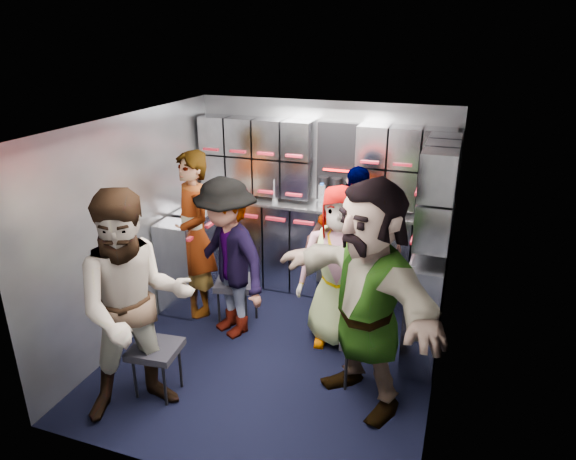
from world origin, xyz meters
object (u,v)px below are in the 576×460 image
(attendant_arc_a, at_px, (135,307))
(attendant_arc_e, at_px, (367,297))
(attendant_arc_b, at_px, (227,259))
(jump_seat_mid_right, at_px, (355,276))
(attendant_arc_c, at_px, (339,267))
(attendant_arc_d, at_px, (353,245))
(jump_seat_center, at_px, (342,297))
(attendant_standing, at_px, (194,235))
(jump_seat_mid_left, at_px, (237,285))
(jump_seat_near_right, at_px, (368,342))
(jump_seat_near_left, at_px, (156,352))

(attendant_arc_a, relative_size, attendant_arc_e, 0.97)
(attendant_arc_b, bearing_deg, jump_seat_mid_right, 67.91)
(attendant_arc_c, distance_m, attendant_arc_d, 0.46)
(jump_seat_center, distance_m, attendant_standing, 1.60)
(jump_seat_mid_left, xyz_separation_m, attendant_standing, (-0.50, 0.09, 0.44))
(jump_seat_near_right, relative_size, attendant_arc_a, 0.26)
(jump_seat_mid_right, bearing_deg, jump_seat_center, -93.42)
(jump_seat_mid_right, relative_size, attendant_arc_a, 0.24)
(attendant_arc_a, bearing_deg, jump_seat_near_right, -13.02)
(attendant_arc_e, bearing_deg, jump_seat_near_right, 127.36)
(attendant_arc_d, bearing_deg, attendant_arc_b, -164.07)
(jump_seat_center, xyz_separation_m, attendant_arc_e, (0.40, -0.93, 0.56))
(jump_seat_mid_right, bearing_deg, attendant_arc_a, -120.44)
(jump_seat_mid_right, height_order, attendant_arc_a, attendant_arc_a)
(jump_seat_near_left, xyz_separation_m, attendant_arc_c, (1.18, 1.23, 0.38))
(attendant_arc_a, bearing_deg, jump_seat_near_left, 48.91)
(jump_seat_mid_left, relative_size, attendant_arc_e, 0.26)
(jump_seat_near_left, bearing_deg, jump_seat_near_right, 22.73)
(attendant_arc_a, bearing_deg, attendant_arc_c, 9.04)
(attendant_standing, xyz_separation_m, attendant_arc_d, (1.55, 0.39, -0.05))
(jump_seat_near_left, relative_size, attendant_arc_b, 0.28)
(attendant_arc_a, bearing_deg, attendant_standing, 62.06)
(attendant_arc_a, xyz_separation_m, attendant_arc_e, (1.58, 0.66, 0.03))
(jump_seat_center, height_order, attendant_arc_c, attendant_arc_c)
(attendant_arc_d, bearing_deg, jump_seat_mid_right, 73.77)
(attendant_arc_b, bearing_deg, jump_seat_near_right, 14.69)
(jump_seat_near_left, bearing_deg, jump_seat_mid_right, 57.20)
(jump_seat_center, height_order, jump_seat_mid_right, jump_seat_mid_right)
(jump_seat_near_right, bearing_deg, attendant_standing, 161.63)
(jump_seat_mid_right, relative_size, attendant_arc_b, 0.27)
(jump_seat_mid_right, xyz_separation_m, attendant_arc_e, (0.37, -1.39, 0.54))
(jump_seat_near_left, bearing_deg, attendant_arc_d, 54.51)
(jump_seat_near_right, relative_size, attendant_arc_b, 0.30)
(attendant_arc_a, distance_m, attendant_arc_b, 1.22)
(jump_seat_near_left, distance_m, jump_seat_mid_right, 2.22)
(jump_seat_mid_left, relative_size, attendant_arc_b, 0.31)
(attendant_standing, bearing_deg, jump_seat_near_right, 24.44)
(jump_seat_mid_right, xyz_separation_m, attendant_arc_b, (-1.05, -0.84, 0.40))
(jump_seat_mid_right, bearing_deg, jump_seat_mid_left, -147.84)
(attendant_arc_a, bearing_deg, jump_seat_center, 12.39)
(jump_seat_mid_right, distance_m, attendant_arc_d, 0.46)
(jump_seat_near_right, xyz_separation_m, attendant_arc_e, (0.00, -0.18, 0.51))
(attendant_standing, distance_m, attendant_arc_d, 1.60)
(jump_seat_mid_left, distance_m, jump_seat_center, 1.04)
(attendant_arc_b, xyz_separation_m, attendant_arc_e, (1.42, -0.55, 0.14))
(attendant_arc_d, bearing_deg, jump_seat_near_right, -86.25)
(jump_seat_mid_left, xyz_separation_m, attendant_arc_a, (-0.16, -1.39, 0.48))
(attendant_standing, bearing_deg, attendant_arc_d, 56.89)
(jump_seat_near_right, height_order, attendant_arc_a, attendant_arc_a)
(jump_seat_near_right, bearing_deg, attendant_arc_b, 165.47)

